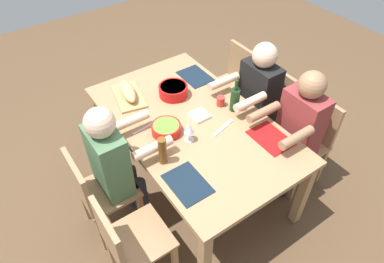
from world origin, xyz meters
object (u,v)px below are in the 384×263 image
Objects in this scene: beer_bottle at (163,151)px; wine_glass at (189,129)px; chair_far_center at (266,107)px; cutting_board at (129,96)px; dining_table at (192,128)px; chair_near_right at (127,241)px; chair_near_center at (97,191)px; bread_loaf at (128,91)px; diner_far_right at (297,127)px; diner_far_center at (255,96)px; serving_bowl_salad at (166,128)px; chair_far_right at (306,137)px; diner_near_center at (115,161)px; serving_bowl_greens at (173,90)px; wine_bottle at (235,99)px; chair_far_left at (233,82)px; napkin_stack at (199,116)px; cup_far_center at (221,101)px.

beer_bottle reaches higher than wine_glass.
cutting_board is at bearing -116.57° from chair_far_center.
chair_near_right reaches higher than dining_table.
chair_far_center and chair_near_center have the same top height.
bread_loaf is at bearing 150.85° from chair_near_right.
diner_far_right reaches higher than bread_loaf.
beer_bottle is at bearing -9.79° from bread_loaf.
diner_far_center is 1.11m from bread_loaf.
serving_bowl_salad is at bearing 144.38° from beer_bottle.
chair_far_right is 0.71× the size of diner_near_center.
serving_bowl_greens reaches higher than dining_table.
chair_far_center is 2.12× the size of cutting_board.
chair_near_right is 3.77× the size of serving_bowl_salad.
serving_bowl_salad is 0.47m from serving_bowl_greens.
serving_bowl_salad is at bearing 90.87° from chair_near_center.
diner_far_center is at bearing 59.16° from bread_loaf.
bread_loaf is (-1.06, -0.95, 0.11)m from diner_far_right.
serving_bowl_greens is at bearing 140.83° from serving_bowl_salad.
bread_loaf is (-0.56, 0.59, 0.32)m from chair_near_center.
bread_loaf reaches higher than cutting_board.
chair_far_center is (0.00, 0.86, -0.18)m from dining_table.
wine_bottle is at bearing -76.48° from diner_far_center.
cutting_board is 2.41× the size of wine_glass.
diner_near_center is 0.45m from serving_bowl_salad.
diner_far_right is 1.42m from cutting_board.
diner_near_center reaches higher than chair_far_left.
dining_table is 0.40m from serving_bowl_greens.
beer_bottle reaches higher than bread_loaf.
chair_far_left is 2.93× the size of wine_bottle.
wine_bottle is at bearing 99.55° from wine_glass.
cutting_board is 0.65m from napkin_stack.
diner_far_right and diner_near_center have the same top height.
diner_far_right is 8.57× the size of napkin_stack.
chair_near_center is 1.79m from chair_far_left.
bread_loaf is 1.93× the size of wine_glass.
dining_table is at bearing -83.93° from cup_far_center.
cup_far_center is at bearing 91.92° from diner_near_center.
wine_bottle reaches higher than chair_near_center.
chair_far_center is at bearing 65.05° from serving_bowl_greens.
diner_far_center is at bearing 90.00° from dining_table.
wine_glass is (0.16, -0.81, 0.16)m from diner_far_center.
chair_far_center reaches higher than dining_table.
serving_bowl_salad is 0.56× the size of cutting_board.
wine_glass is (0.53, -0.20, 0.06)m from serving_bowl_greens.
dining_table is 0.42m from wine_bottle.
chair_far_left is (-0.49, 0.00, 0.00)m from chair_far_center.
chair_far_right is at bearing 78.43° from beer_bottle.
dining_table is at bearing -90.00° from diner_far_center.
wine_bottle is (0.08, 0.60, 0.07)m from serving_bowl_salad.
chair_near_center is 1.21m from cup_far_center.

